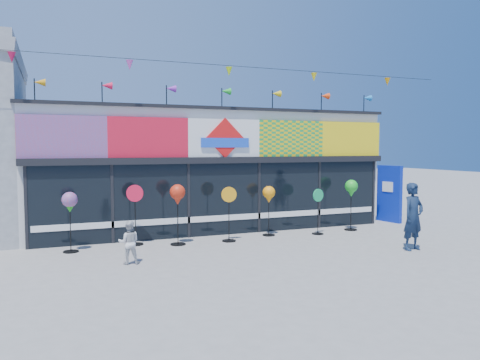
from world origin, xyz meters
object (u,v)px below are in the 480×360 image
spinner_5 (318,210)px  spinner_6 (351,190)px  blue_sign (389,194)px  spinner_2 (178,196)px  spinner_1 (135,213)px  spinner_4 (269,196)px  spinner_3 (229,213)px  child (129,242)px  spinner_0 (70,204)px  adult_man (413,217)px

spinner_5 → spinner_6: (1.43, 0.23, 0.59)m
blue_sign → spinner_2: 8.51m
spinner_1 → spinner_2: bearing=-21.4°
spinner_6 → spinner_4: bearing=176.9°
spinner_3 → spinner_4: size_ratio=1.03×
blue_sign → spinner_6: blue_sign is taller
spinner_3 → child: bearing=-153.0°
blue_sign → spinner_0: blue_sign is taller
spinner_3 → spinner_4: spinner_3 is taller
spinner_1 → adult_man: 7.76m
adult_man → spinner_5: bearing=102.8°
spinner_0 → spinner_3: 4.47m
spinner_6 → adult_man: (-0.25, -3.21, -0.45)m
spinner_0 → spinner_1: spinner_1 is taller
spinner_2 → spinner_4: size_ratio=1.10×
child → spinner_5: bearing=-155.5°
spinner_0 → spinner_6: size_ratio=0.94×
spinner_5 → spinner_6: bearing=9.1°
spinner_4 → adult_man: bearing=-50.9°
spinner_5 → adult_man: (1.18, -2.98, 0.14)m
spinner_6 → adult_man: size_ratio=0.93×
spinner_0 → spinner_3: spinner_3 is taller
spinner_0 → spinner_5: size_ratio=1.10×
blue_sign → adult_man: blue_sign is taller
spinner_0 → spinner_2: 2.91m
spinner_4 → spinner_5: bearing=-14.0°
spinner_0 → child: bearing=-56.1°
spinner_2 → spinner_4: (3.04, 0.30, -0.13)m
spinner_2 → spinner_6: bearing=1.3°
spinner_1 → spinner_6: size_ratio=1.01×
child → spinner_2: bearing=-123.9°
spinner_2 → spinner_5: 4.65m
spinner_6 → spinner_1: bearing=177.5°
blue_sign → spinner_1: blue_sign is taller
spinner_0 → spinner_1: (1.77, 0.30, -0.38)m
adult_man → spinner_4: bearing=120.4°
child → spinner_4: bearing=-146.8°
spinner_4 → spinner_5: 1.69m
spinner_2 → spinner_5: bearing=-1.2°
spinner_0 → spinner_6: bearing=-0.1°
blue_sign → spinner_4: 5.46m
spinner_5 → child: 6.47m
spinner_2 → spinner_4: bearing=5.6°
adult_man → child: (-7.43, 1.36, -0.40)m
spinner_0 → child: spinner_0 is taller
blue_sign → spinner_1: 9.60m
spinner_2 → spinner_6: 6.04m
spinner_2 → spinner_5: spinner_2 is taller
spinner_2 → child: spinner_2 is taller
adult_man → child: 7.57m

